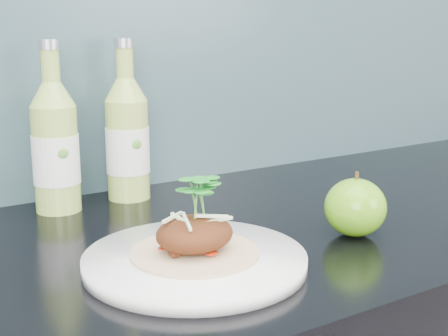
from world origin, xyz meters
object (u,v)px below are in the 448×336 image
at_px(dinner_plate, 195,260).
at_px(green_apple, 355,207).
at_px(cider_bottle_right, 127,139).
at_px(cider_bottle_left, 55,148).

relative_size(dinner_plate, green_apple, 3.11).
xyz_separation_m(green_apple, cider_bottle_right, (-0.18, 0.34, 0.06)).
bearing_deg(cider_bottle_right, cider_bottle_left, -162.35).
xyz_separation_m(dinner_plate, cider_bottle_right, (0.06, 0.32, 0.09)).
relative_size(cider_bottle_left, cider_bottle_right, 1.00).
height_order(cider_bottle_left, cider_bottle_right, same).
height_order(green_apple, cider_bottle_left, cider_bottle_left).
height_order(dinner_plate, cider_bottle_left, cider_bottle_left).
distance_m(dinner_plate, cider_bottle_right, 0.34).
xyz_separation_m(dinner_plate, cider_bottle_left, (-0.06, 0.32, 0.09)).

